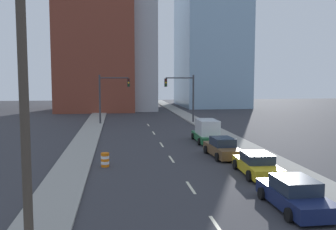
{
  "coord_description": "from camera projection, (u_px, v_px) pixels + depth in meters",
  "views": [
    {
      "loc": [
        -3.96,
        -6.51,
        5.96
      ],
      "look_at": [
        1.29,
        32.01,
        2.2
      ],
      "focal_mm": 40.0,
      "sensor_mm": 36.0,
      "label": 1
    }
  ],
  "objects": [
    {
      "name": "traffic_signal_right",
      "position": [
        185.0,
        92.0,
        50.44
      ],
      "size": [
        4.06,
        0.35,
        6.49
      ],
      "color": "#38383D",
      "rests_on": "ground"
    },
    {
      "name": "lane_stripe_at_21m",
      "position": [
        171.0,
        159.0,
        27.87
      ],
      "size": [
        0.16,
        2.4,
        0.01
      ],
      "primitive_type": "cube",
      "color": "beige",
      "rests_on": "ground"
    },
    {
      "name": "building_office_center",
      "position": [
        123.0,
        54.0,
        75.78
      ],
      "size": [
        12.0,
        20.0,
        21.8
      ],
      "color": "#A8A8AD",
      "rests_on": "ground"
    },
    {
      "name": "sidewalk_left",
      "position": [
        96.0,
        120.0,
        54.19
      ],
      "size": [
        2.46,
        96.56,
        0.14
      ],
      "color": "gray",
      "rests_on": "ground"
    },
    {
      "name": "lane_stripe_at_13m",
      "position": [
        191.0,
        187.0,
        20.59
      ],
      "size": [
        0.16,
        2.4,
        0.01
      ],
      "primitive_type": "cube",
      "color": "beige",
      "rests_on": "ground"
    },
    {
      "name": "traffic_signal_left",
      "position": [
        108.0,
        93.0,
        49.06
      ],
      "size": [
        4.06,
        0.35,
        6.49
      ],
      "color": "#38383D",
      "rests_on": "ground"
    },
    {
      "name": "building_glass_right",
      "position": [
        210.0,
        17.0,
        81.47
      ],
      "size": [
        13.0,
        20.0,
        38.67
      ],
      "color": "#8CADC6",
      "rests_on": "ground"
    },
    {
      "name": "lane_stripe_at_8m",
      "position": [
        217.0,
        227.0,
        15.12
      ],
      "size": [
        0.16,
        2.4,
        0.01
      ],
      "primitive_type": "cube",
      "color": "beige",
      "rests_on": "ground"
    },
    {
      "name": "box_truck_green",
      "position": [
        207.0,
        132.0,
        35.31
      ],
      "size": [
        2.37,
        5.25,
        2.14
      ],
      "rotation": [
        0.0,
        0.0,
        -0.02
      ],
      "color": "#1E6033",
      "rests_on": "ground"
    },
    {
      "name": "lane_stripe_at_34m",
      "position": [
        154.0,
        133.0,
        41.34
      ],
      "size": [
        0.16,
        2.4,
        0.01
      ],
      "primitive_type": "cube",
      "color": "beige",
      "rests_on": "ground"
    },
    {
      "name": "sedan_brown",
      "position": [
        222.0,
        148.0,
        28.66
      ],
      "size": [
        2.18,
        4.79,
        1.49
      ],
      "rotation": [
        0.0,
        0.0,
        0.05
      ],
      "color": "brown",
      "rests_on": "ground"
    },
    {
      "name": "building_brick_left",
      "position": [
        96.0,
        55.0,
        71.17
      ],
      "size": [
        14.0,
        16.0,
        20.86
      ],
      "color": "brown",
      "rests_on": "ground"
    },
    {
      "name": "sedan_yellow",
      "position": [
        257.0,
        165.0,
        23.31
      ],
      "size": [
        2.27,
        4.83,
        1.37
      ],
      "rotation": [
        0.0,
        0.0,
        -0.04
      ],
      "color": "gold",
      "rests_on": "ground"
    },
    {
      "name": "sidewalk_right",
      "position": [
        191.0,
        118.0,
        56.08
      ],
      "size": [
        2.46,
        96.56,
        0.14
      ],
      "color": "gray",
      "rests_on": "ground"
    },
    {
      "name": "lane_stripe_at_27m",
      "position": [
        162.0,
        145.0,
        33.99
      ],
      "size": [
        0.16,
        2.4,
        0.01
      ],
      "primitive_type": "cube",
      "color": "beige",
      "rests_on": "ground"
    },
    {
      "name": "sedan_navy",
      "position": [
        295.0,
        195.0,
        17.15
      ],
      "size": [
        2.18,
        4.8,
        1.45
      ],
      "rotation": [
        0.0,
        0.0,
        0.0
      ],
      "color": "#141E47",
      "rests_on": "ground"
    },
    {
      "name": "lane_stripe_at_42m",
      "position": [
        148.0,
        125.0,
        48.47
      ],
      "size": [
        0.16,
        2.4,
        0.01
      ],
      "primitive_type": "cube",
      "color": "beige",
      "rests_on": "ground"
    },
    {
      "name": "utility_pole_left_near",
      "position": [
        24.0,
        108.0,
        12.49
      ],
      "size": [
        1.6,
        0.32,
        9.76
      ],
      "color": "#473D33",
      "rests_on": "ground"
    },
    {
      "name": "traffic_barrel",
      "position": [
        105.0,
        160.0,
        25.42
      ],
      "size": [
        0.56,
        0.56,
        0.95
      ],
      "color": "orange",
      "rests_on": "ground"
    }
  ]
}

